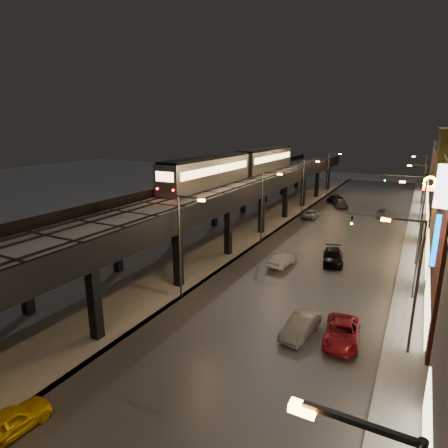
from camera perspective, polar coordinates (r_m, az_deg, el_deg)
The scene contains 30 objects.
ground at distance 24.68m, azimuth -23.62°, elevation -22.39°, with size 220.00×220.00×0.00m, color silver.
road_surface at distance 49.47m, azimuth 16.22°, elevation -2.70°, with size 17.00×120.00×0.06m, color #46474D.
sidewalk_right at distance 48.67m, azimuth 27.82°, elevation -4.11°, with size 4.00×120.00×0.14m, color #9FA1A8.
under_viaduct_pavement at distance 53.57m, azimuth 1.99°, elevation -0.77°, with size 11.00×120.00×0.06m, color #9FA1A8.
elevated_viaduct at distance 49.56m, azimuth 0.45°, elevation 4.59°, with size 9.00×100.00×6.30m.
viaduct_trackbed at distance 49.55m, azimuth 0.51°, elevation 5.49°, with size 8.40×100.00×0.32m.
viaduct_parapet_streetside at distance 47.69m, azimuth 5.21°, elevation 5.62°, with size 0.30×100.00×1.10m, color black.
viaduct_parapet_far at distance 51.61m, azimuth -3.78°, elevation 6.35°, with size 0.30×100.00×1.10m, color black.
streetlight_left_1 at distance 31.10m, azimuth -6.40°, elevation -2.47°, with size 2.57×0.28×9.00m.
streetlight_right_1 at distance 26.16m, azimuth 26.85°, elevation -7.44°, with size 2.56×0.28×9.00m.
streetlight_left_2 at distance 46.61m, azimuth 6.08°, elevation 3.37°, with size 2.57×0.28×9.00m.
streetlight_right_2 at distance 43.47m, azimuth 27.55°, elevation 0.91°, with size 2.56×0.28×9.00m.
streetlight_left_3 at distance 63.45m, azimuth 12.19°, elevation 6.17°, with size 2.57×0.28×9.00m.
streetlight_right_3 at distance 61.18m, azimuth 27.85°, elevation 4.47°, with size 2.56×0.28×9.00m.
streetlight_left_4 at distance 80.79m, azimuth 15.73°, elevation 7.75°, with size 2.57×0.28×9.00m.
streetlight_right_4 at distance 79.02m, azimuth 28.01°, elevation 6.43°, with size 2.56×0.28×9.00m.
traffic_light_rig_a at distance 34.93m, azimuth 25.69°, elevation -3.21°, with size 6.10×0.34×7.00m.
traffic_light_rig_b at distance 64.26m, azimuth 27.01°, elevation 4.32°, with size 6.10×0.34×7.00m.
subway_train at distance 58.80m, azimuth 2.63°, elevation 9.06°, with size 3.21×39.60×3.85m.
car_taxi at distance 22.68m, azimuth -29.94°, elevation -24.80°, with size 1.58×3.94×1.34m, color #EDB70C.
car_near_white at distance 40.01m, azimuth 8.83°, elevation -5.42°, with size 1.49×4.27×1.41m, color #BAB9C3.
car_mid_silver at distance 61.63m, azimuth 13.06°, elevation 1.54°, with size 2.19×4.76×1.32m, color gray.
car_mid_dark at distance 71.01m, azimuth 17.33°, elevation 3.05°, with size 2.09×5.13×1.49m, color #424446.
car_far_white at distance 75.83m, azimuth 16.56°, elevation 3.81°, with size 1.71×4.26×1.45m, color black.
car_onc_silver at distance 27.84m, azimuth 11.59°, elevation -15.05°, with size 1.49×4.26×1.40m, color gray.
car_onc_dark at distance 27.74m, azimuth 17.51°, elevation -15.66°, with size 2.25×4.88×1.36m, color maroon.
car_onc_white at distance 41.92m, azimuth 16.27°, elevation -4.88°, with size 2.03×4.99×1.45m, color black.
car_onc_red at distance 65.54m, azimuth 22.89°, elevation 1.48°, with size 1.46×3.62×1.23m, color #474C55.
sign_mcdonalds at distance 48.94m, azimuth 29.41°, elevation 4.23°, with size 2.64×0.50×8.86m.
sign_carwash at distance 29.96m, azimuth 30.64°, elevation -3.59°, with size 1.65×0.35×8.54m.
Camera 1 is at (16.39, -11.49, 14.44)m, focal length 30.00 mm.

